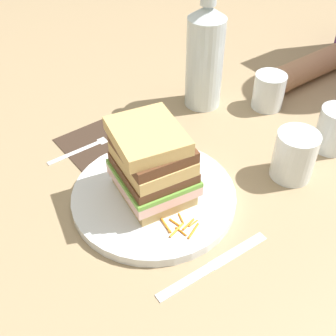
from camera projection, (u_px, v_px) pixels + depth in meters
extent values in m
plane|color=#9E8460|center=(165.00, 203.00, 0.72)|extent=(3.00, 3.00, 0.00)
cylinder|color=white|center=(154.00, 196.00, 0.72)|extent=(0.28, 0.28, 0.02)
cube|color=tan|center=(154.00, 188.00, 0.70)|extent=(0.13, 0.12, 0.02)
cube|color=beige|center=(153.00, 179.00, 0.69)|extent=(0.14, 0.13, 0.02)
cube|color=#6BA83D|center=(153.00, 173.00, 0.68)|extent=(0.14, 0.13, 0.01)
cube|color=#56331E|center=(153.00, 167.00, 0.67)|extent=(0.13, 0.12, 0.02)
cube|color=tan|center=(153.00, 157.00, 0.66)|extent=(0.13, 0.12, 0.02)
cube|color=#56331E|center=(152.00, 147.00, 0.65)|extent=(0.13, 0.12, 0.02)
cube|color=tan|center=(147.00, 136.00, 0.63)|extent=(0.14, 0.12, 0.02)
cylinder|color=orange|center=(131.00, 170.00, 0.75)|extent=(0.01, 0.02, 0.00)
cylinder|color=orange|center=(126.00, 166.00, 0.76)|extent=(0.02, 0.01, 0.00)
cylinder|color=orange|center=(133.00, 166.00, 0.76)|extent=(0.00, 0.02, 0.00)
cylinder|color=orange|center=(139.00, 167.00, 0.76)|extent=(0.02, 0.02, 0.00)
cylinder|color=orange|center=(132.00, 161.00, 0.77)|extent=(0.01, 0.03, 0.00)
cylinder|color=orange|center=(120.00, 167.00, 0.76)|extent=(0.01, 0.03, 0.00)
cylinder|color=orange|center=(123.00, 160.00, 0.77)|extent=(0.02, 0.03, 0.00)
cylinder|color=orange|center=(131.00, 158.00, 0.78)|extent=(0.02, 0.00, 0.00)
cylinder|color=orange|center=(193.00, 231.00, 0.65)|extent=(0.02, 0.03, 0.00)
cylinder|color=orange|center=(166.00, 226.00, 0.65)|extent=(0.03, 0.01, 0.00)
cylinder|color=orange|center=(181.00, 218.00, 0.67)|extent=(0.02, 0.01, 0.00)
cylinder|color=orange|center=(188.00, 224.00, 0.66)|extent=(0.01, 0.03, 0.00)
cylinder|color=orange|center=(175.00, 223.00, 0.66)|extent=(0.02, 0.01, 0.00)
cylinder|color=orange|center=(176.00, 230.00, 0.65)|extent=(0.01, 0.03, 0.00)
cylinder|color=orange|center=(181.00, 231.00, 0.65)|extent=(0.02, 0.01, 0.00)
cylinder|color=orange|center=(193.00, 224.00, 0.66)|extent=(0.00, 0.02, 0.00)
cube|color=#38281E|center=(99.00, 142.00, 0.84)|extent=(0.13, 0.14, 0.00)
cube|color=silver|center=(74.00, 151.00, 0.81)|extent=(0.01, 0.11, 0.00)
cube|color=silver|center=(102.00, 140.00, 0.84)|extent=(0.02, 0.02, 0.00)
cylinder|color=silver|center=(116.00, 137.00, 0.85)|extent=(0.00, 0.04, 0.00)
cylinder|color=silver|center=(115.00, 135.00, 0.85)|extent=(0.00, 0.04, 0.00)
cylinder|color=silver|center=(114.00, 134.00, 0.86)|extent=(0.00, 0.04, 0.00)
cylinder|color=silver|center=(112.00, 133.00, 0.86)|extent=(0.00, 0.04, 0.00)
cube|color=silver|center=(185.00, 282.00, 0.60)|extent=(0.02, 0.10, 0.00)
cube|color=silver|center=(238.00, 250.00, 0.64)|extent=(0.02, 0.11, 0.00)
cylinder|color=white|center=(294.00, 155.00, 0.74)|extent=(0.07, 0.07, 0.09)
cylinder|color=#E55638|center=(293.00, 162.00, 0.75)|extent=(0.07, 0.07, 0.06)
cylinder|color=silver|center=(204.00, 63.00, 0.88)|extent=(0.08, 0.08, 0.20)
cone|color=silver|center=(208.00, 11.00, 0.81)|extent=(0.08, 0.08, 0.03)
cylinder|color=silver|center=(269.00, 91.00, 0.91)|extent=(0.07, 0.07, 0.08)
cylinder|color=silver|center=(334.00, 129.00, 0.80)|extent=(0.07, 0.07, 0.09)
cylinder|color=tan|center=(317.00, 64.00, 1.02)|extent=(0.06, 0.26, 0.06)
sphere|color=tan|center=(281.00, 80.00, 0.97)|extent=(0.06, 0.06, 0.06)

